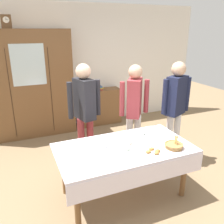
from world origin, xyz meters
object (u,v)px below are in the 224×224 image
object	(u,v)px
bookshelf_low	(99,107)
tea_cup_far_right	(104,146)
tea_cup_mid_right	(142,133)
person_by_cabinet	(134,105)
mantel_clock	(6,21)
person_near_right_end	(176,102)
tea_cup_far_left	(128,142)
tea_cup_center	(126,148)
dining_table	(125,155)
wall_cabinet	(30,85)
book_stack	(99,88)
pastry_plate	(153,152)
bread_basket	(174,145)
spoon_far_right	(159,129)
spoon_front_edge	(100,163)
person_behind_table_right	(85,106)

from	to	relation	value
bookshelf_low	tea_cup_far_right	bearing A→B (deg)	-108.76
tea_cup_mid_right	person_by_cabinet	world-z (taller)	person_by_cabinet
mantel_clock	person_near_right_end	size ratio (longest dim) A/B	0.14
tea_cup_far_left	person_by_cabinet	distance (m)	0.91
tea_cup_center	dining_table	bearing A→B (deg)	72.28
wall_cabinet	person_by_cabinet	distance (m)	2.29
book_stack	pastry_plate	xyz separation A→B (m)	(-0.35, -2.89, -0.13)
bread_basket	book_stack	bearing A→B (deg)	89.40
tea_cup_far_left	person_by_cabinet	world-z (taller)	person_by_cabinet
mantel_clock	spoon_far_right	bearing A→B (deg)	-49.66
bookshelf_low	tea_cup_mid_right	size ratio (longest dim) A/B	7.73
mantel_clock	spoon_far_right	distance (m)	3.35
tea_cup_far_left	mantel_clock	bearing A→B (deg)	116.75
person_near_right_end	spoon_far_right	bearing A→B (deg)	-151.89
tea_cup_mid_right	pastry_plate	size ratio (longest dim) A/B	0.46
tea_cup_center	person_near_right_end	distance (m)	1.38
bread_basket	spoon_front_edge	size ratio (longest dim) A/B	2.02
spoon_far_right	person_behind_table_right	size ratio (longest dim) A/B	0.07
book_stack	tea_cup_mid_right	bearing A→B (deg)	-95.19
book_stack	spoon_front_edge	xyz separation A→B (m)	(-1.03, -2.85, -0.15)
person_by_cabinet	tea_cup_far_left	bearing A→B (deg)	-122.78
tea_cup_mid_right	person_behind_table_right	distance (m)	0.97
tea_cup_far_left	person_near_right_end	distance (m)	1.24
tea_cup_mid_right	tea_cup_far_right	distance (m)	0.66
tea_cup_far_right	tea_cup_center	world-z (taller)	same
dining_table	tea_cup_center	world-z (taller)	tea_cup_center
bread_basket	spoon_front_edge	bearing A→B (deg)	178.60
bookshelf_low	person_near_right_end	distance (m)	2.23
spoon_front_edge	person_by_cabinet	bearing A→B (deg)	46.45
pastry_plate	book_stack	bearing A→B (deg)	83.07
bread_basket	spoon_far_right	distance (m)	0.59
person_behind_table_right	tea_cup_far_left	bearing A→B (deg)	-70.02
wall_cabinet	spoon_front_edge	xyz separation A→B (m)	(0.48, -2.80, -0.36)
wall_cabinet	mantel_clock	xyz separation A→B (m)	(-0.28, -0.00, 1.20)
tea_cup_mid_right	spoon_far_right	xyz separation A→B (m)	(0.34, 0.06, -0.02)
dining_table	tea_cup_far_left	distance (m)	0.17
tea_cup_far_left	pastry_plate	xyz separation A→B (m)	(0.17, -0.33, -0.01)
bread_basket	person_near_right_end	distance (m)	1.04
spoon_far_right	spoon_front_edge	size ratio (longest dim) A/B	1.00
bookshelf_low	spoon_front_edge	bearing A→B (deg)	-109.82
bread_basket	spoon_far_right	size ratio (longest dim) A/B	2.02
mantel_clock	tea_cup_far_right	bearing A→B (deg)	-69.35
dining_table	bread_basket	distance (m)	0.64
tea_cup_mid_right	tea_cup_far_right	bearing A→B (deg)	-166.19
tea_cup_mid_right	tea_cup_center	distance (m)	0.52
tea_cup_mid_right	book_stack	bearing A→B (deg)	84.81
bookshelf_low	book_stack	xyz separation A→B (m)	(0.00, 0.00, 0.46)
tea_cup_far_right	spoon_front_edge	size ratio (longest dim) A/B	1.09
bookshelf_low	bread_basket	bearing A→B (deg)	-90.60
mantel_clock	tea_cup_center	bearing A→B (deg)	-66.19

